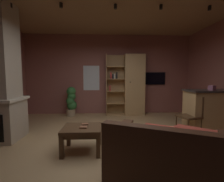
{
  "coord_description": "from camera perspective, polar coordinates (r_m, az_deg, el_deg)",
  "views": [
    {
      "loc": [
        -0.16,
        -3.0,
        1.35
      ],
      "look_at": [
        0.0,
        0.4,
        1.05
      ],
      "focal_mm": 25.03,
      "sensor_mm": 36.0,
      "label": 1
    }
  ],
  "objects": [
    {
      "name": "track_light_spot_1",
      "position": [
        3.78,
        -18.11,
        27.63
      ],
      "size": [
        0.07,
        0.07,
        0.09
      ],
      "primitive_type": "cylinder",
      "color": "black"
    },
    {
      "name": "dining_chair",
      "position": [
        4.03,
        27.05,
        -7.26
      ],
      "size": [
        0.52,
        0.52,
        0.92
      ],
      "color": "#4C331E",
      "rests_on": "ground"
    },
    {
      "name": "wall_back",
      "position": [
        5.83,
        -1.15,
        5.97
      ],
      "size": [
        6.11,
        0.06,
        2.89
      ],
      "primitive_type": "cube",
      "color": "#8E544C",
      "rests_on": "ground"
    },
    {
      "name": "window_pane_back",
      "position": [
        5.81,
        -7.53,
        4.72
      ],
      "size": [
        0.59,
        0.01,
        0.9
      ],
      "primitive_type": "cube",
      "color": "white"
    },
    {
      "name": "track_light_spot_0",
      "position": [
        4.2,
        -33.09,
        24.7
      ],
      "size": [
        0.07,
        0.07,
        0.09
      ],
      "primitive_type": "cylinder",
      "color": "black"
    },
    {
      "name": "track_light_spot_2",
      "position": [
        3.7,
        1.26,
        28.45
      ],
      "size": [
        0.07,
        0.07,
        0.09
      ],
      "primitive_type": "cylinder",
      "color": "black"
    },
    {
      "name": "potted_floor_plant",
      "position": [
        5.64,
        -14.65,
        -3.51
      ],
      "size": [
        0.35,
        0.37,
        1.02
      ],
      "color": "#9E896B",
      "rests_on": "ground"
    },
    {
      "name": "bookshelf_cabinet",
      "position": [
        5.64,
        7.2,
        2.16
      ],
      "size": [
        1.36,
        0.41,
        2.15
      ],
      "color": "tan",
      "rests_on": "ground"
    },
    {
      "name": "floor",
      "position": [
        3.29,
        0.35,
        -19.34
      ],
      "size": [
        5.99,
        5.6,
        0.02
      ],
      "primitive_type": "cube",
      "color": "tan",
      "rests_on": "ground"
    },
    {
      "name": "wall_mounted_tv",
      "position": [
        6.06,
        15.19,
        4.43
      ],
      "size": [
        0.81,
        0.06,
        0.46
      ],
      "color": "black"
    },
    {
      "name": "track_light_spot_3",
      "position": [
        3.85,
        17.47,
        27.22
      ],
      "size": [
        0.07,
        0.07,
        0.09
      ],
      "primitive_type": "cylinder",
      "color": "black"
    },
    {
      "name": "track_light_spot_4",
      "position": [
        4.29,
        32.06,
        24.3
      ],
      "size": [
        0.07,
        0.07,
        0.09
      ],
      "primitive_type": "cylinder",
      "color": "black"
    },
    {
      "name": "tissue_box",
      "position": [
        4.25,
        32.68,
        0.97
      ],
      "size": [
        0.15,
        0.15,
        0.11
      ],
      "primitive_type": "cube",
      "rotation": [
        0.0,
        0.0,
        0.35
      ],
      "color": "#995972",
      "rests_on": "kitchen_bar_counter"
    },
    {
      "name": "table_book_0",
      "position": [
        2.88,
        -10.37,
        -12.89
      ],
      "size": [
        0.13,
        0.11,
        0.03
      ],
      "primitive_type": "cube",
      "rotation": [
        0.0,
        0.0,
        -0.05
      ],
      "color": "brown",
      "rests_on": "coffee_table"
    },
    {
      "name": "leather_couch",
      "position": [
        2.18,
        20.64,
        -23.68
      ],
      "size": [
        1.65,
        1.38,
        0.84
      ],
      "color": "#4C2D1E",
      "rests_on": "ground"
    },
    {
      "name": "kitchen_bar_counter",
      "position": [
        4.53,
        34.21,
        -6.27
      ],
      "size": [
        1.52,
        0.63,
        1.05
      ],
      "color": "tan",
      "rests_on": "ground"
    },
    {
      "name": "coffee_table",
      "position": [
        2.98,
        -10.87,
        -14.38
      ],
      "size": [
        0.69,
        0.59,
        0.45
      ],
      "color": "#4C331E",
      "rests_on": "ground"
    },
    {
      "name": "table_book_1",
      "position": [
        2.99,
        -9.86,
        -11.77
      ],
      "size": [
        0.14,
        0.13,
        0.02
      ],
      "primitive_type": "cube",
      "rotation": [
        0.0,
        0.0,
        0.29
      ],
      "color": "brown",
      "rests_on": "coffee_table"
    }
  ]
}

